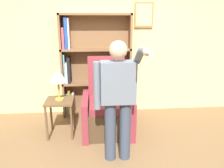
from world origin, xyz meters
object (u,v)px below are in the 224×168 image
Objects in this scene: bookcase at (91,67)px; table_lamp at (58,76)px; person_standing at (118,95)px; armchair at (107,109)px; side_table at (60,106)px.

bookcase is 3.88× the size of table_lamp.
bookcase is 1.22× the size of person_standing.
bookcase reaches higher than armchair.
table_lamp is (-0.78, -0.10, 0.62)m from armchair.
table_lamp is (-0.51, -0.83, 0.03)m from bookcase.
armchair is 2.03× the size of side_table.
bookcase is 3.22× the size of side_table.
armchair is (0.27, -0.73, -0.59)m from bookcase.
person_standing is at bearing -41.08° from side_table.
bookcase is 1.63m from person_standing.
bookcase is 1.58× the size of armchair.
armchair is 1.01m from table_lamp.
bookcase is at bearing 110.59° from armchair.
table_lamp is at bearing -173.05° from armchair.
side_table is 1.20× the size of table_lamp.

